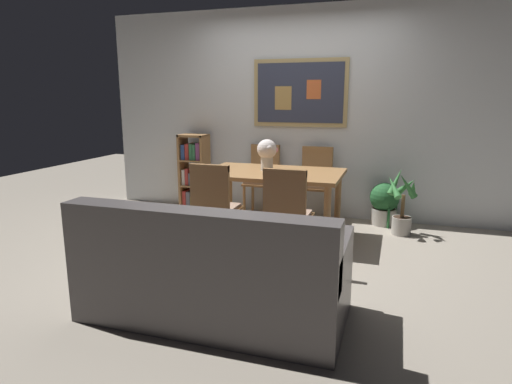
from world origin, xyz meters
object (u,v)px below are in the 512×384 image
at_px(bookshelf, 194,175).
at_px(tv_remote, 297,174).
at_px(dining_chair_near_right, 287,209).
at_px(flower_vase, 267,152).
at_px(dining_chair_far_left, 263,175).
at_px(potted_ivy, 384,203).
at_px(leather_couch, 212,275).
at_px(dining_table, 273,180).
at_px(potted_palm, 402,206).
at_px(dining_chair_near_left, 214,202).
at_px(dining_chair_far_right, 315,178).

bearing_deg(bookshelf, tv_remote, -29.99).
bearing_deg(dining_chair_near_right, flower_vase, 117.42).
bearing_deg(bookshelf, dining_chair_far_left, 0.61).
distance_m(potted_ivy, tv_remote, 1.40).
relative_size(leather_couch, potted_ivy, 3.04).
distance_m(dining_table, dining_chair_near_right, 0.89).
bearing_deg(dining_chair_far_left, bookshelf, -179.39).
distance_m(bookshelf, potted_ivy, 2.49).
bearing_deg(potted_palm, tv_remote, -148.30).
height_order(dining_table, flower_vase, flower_vase).
xyz_separation_m(dining_chair_near_left, leather_couch, (0.46, -1.13, -0.22)).
bearing_deg(dining_table, bookshelf, 149.11).
bearing_deg(dining_chair_far_right, leather_couch, -94.71).
height_order(dining_chair_far_right, flower_vase, flower_vase).
relative_size(dining_chair_near_right, flower_vase, 2.68).
relative_size(dining_chair_far_right, leather_couch, 0.51).
bearing_deg(tv_remote, dining_table, 154.11).
xyz_separation_m(dining_chair_far_left, dining_chair_near_left, (-0.00, -1.57, 0.00)).
relative_size(leather_couch, potted_palm, 2.42).
height_order(dining_table, dining_chair_far_right, dining_chair_far_right).
height_order(bookshelf, tv_remote, bookshelf).
distance_m(dining_chair_far_right, potted_palm, 1.08).
bearing_deg(dining_chair_far_left, dining_table, -66.12).
relative_size(dining_table, dining_chair_near_right, 1.62).
height_order(dining_chair_far_right, dining_chair_far_left, same).
bearing_deg(potted_palm, dining_chair_far_right, 164.86).
xyz_separation_m(bookshelf, potted_palm, (2.67, -0.29, -0.16)).
height_order(dining_table, leather_couch, leather_couch).
bearing_deg(bookshelf, dining_chair_near_right, -43.42).
height_order(bookshelf, potted_ivy, bookshelf).
xyz_separation_m(dining_chair_far_left, tv_remote, (0.66, -0.95, 0.20)).
distance_m(dining_table, leather_couch, 1.92).
height_order(dining_chair_far_left, potted_ivy, dining_chair_far_left).
distance_m(dining_table, dining_chair_far_right, 0.85).
height_order(dining_chair_near_right, leather_couch, dining_chair_near_right).
height_order(dining_chair_near_left, potted_ivy, dining_chair_near_left).
height_order(bookshelf, potted_palm, bookshelf).
height_order(dining_chair_far_left, dining_chair_near_left, same).
xyz_separation_m(dining_chair_far_right, dining_chair_far_left, (-0.68, 0.02, 0.00)).
bearing_deg(flower_vase, tv_remote, -26.66).
xyz_separation_m(dining_table, dining_chair_near_right, (0.36, -0.80, -0.10)).
relative_size(dining_chair_far_right, dining_chair_near_left, 1.00).
bearing_deg(dining_table, flower_vase, 150.40).
distance_m(potted_ivy, flower_vase, 1.62).
bearing_deg(leather_couch, dining_table, 93.22).
distance_m(dining_chair_far_right, tv_remote, 0.95).
distance_m(leather_couch, potted_palm, 2.70).
bearing_deg(dining_chair_near_right, potted_ivy, 64.43).
height_order(dining_chair_far_right, bookshelf, bookshelf).
bearing_deg(dining_chair_near_left, dining_table, 65.01).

